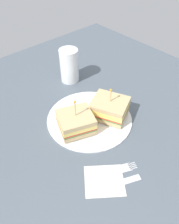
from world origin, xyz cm
name	(u,v)px	position (x,y,z in cm)	size (l,w,h in cm)	color
ground_plane	(90,121)	(0.00, 0.00, -1.00)	(103.78, 103.78, 2.00)	#4C5660
plate	(90,118)	(0.00, 0.00, 0.43)	(25.36, 25.36, 0.85)	white
sandwich_half_front	(76,122)	(5.79, 0.80, 3.34)	(11.79, 11.40, 10.09)	tan
sandwich_half_back	(110,108)	(-5.10, 3.15, 3.48)	(12.18, 12.84, 9.63)	tan
drink_glass	(69,67)	(-8.45, -19.90, 5.22)	(6.55, 6.55, 11.92)	beige
napkin	(104,181)	(11.15, 17.47, 0.07)	(9.15, 8.23, 0.15)	beige
fork	(118,170)	(6.68, 17.69, 0.17)	(12.07, 6.47, 0.35)	silver
knife	(120,183)	(8.96, 20.30, 0.18)	(11.22, 5.79, 0.35)	silver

